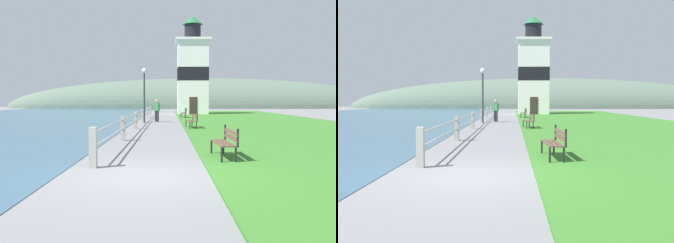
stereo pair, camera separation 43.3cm
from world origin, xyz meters
TOP-DOWN VIEW (x-y plane):
  - ground_plane at (0.00, 0.00)m, footprint 160.00×160.00m
  - grass_verge at (7.45, 18.66)m, footprint 12.00×55.97m
  - seawall_railing at (-1.35, 16.36)m, footprint 0.18×30.90m
  - park_bench_near at (2.16, 2.33)m, footprint 0.55×1.75m
  - park_bench_midway at (1.95, 13.57)m, footprint 0.62×1.70m
  - park_bench_far at (2.02, 26.22)m, footprint 0.65×1.79m
  - lighthouse at (3.36, 35.48)m, footprint 3.98×3.98m
  - person_strolling at (-0.35, 20.52)m, footprint 0.47×0.39m
  - lamp_post at (-1.20, 18.81)m, footprint 0.36×0.36m
  - distant_hillside at (8.00, 67.31)m, footprint 80.00×16.00m

SIDE VIEW (x-z plane):
  - ground_plane at x=0.00m, z-range 0.00..0.00m
  - distant_hillside at x=8.00m, z-range -6.00..6.00m
  - grass_verge at x=7.45m, z-range 0.00..0.06m
  - park_bench_midway at x=1.95m, z-range 0.07..1.01m
  - park_bench_near at x=2.16m, z-range 0.07..1.01m
  - park_bench_far at x=2.02m, z-range 0.07..1.01m
  - seawall_railing at x=-1.35m, z-range 0.09..1.12m
  - person_strolling at x=-0.35m, z-range 0.07..1.77m
  - lamp_post at x=-1.20m, z-range 0.76..4.72m
  - lighthouse at x=3.36m, z-range -0.76..10.54m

